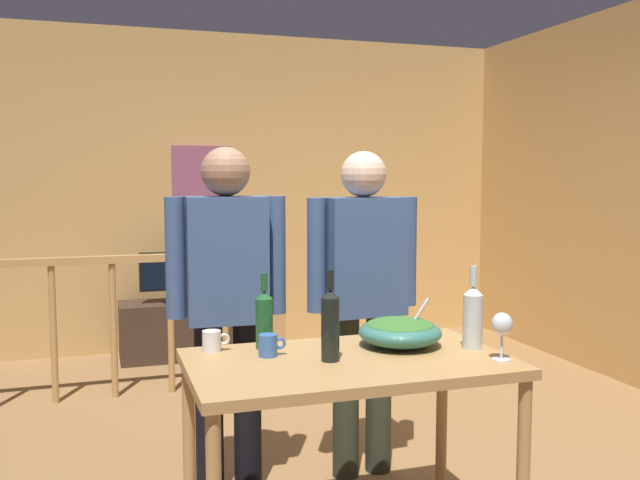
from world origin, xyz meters
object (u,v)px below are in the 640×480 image
Objects in this scene: flat_screen_tv at (175,272)px; salad_bowl at (400,331)px; wine_bottle_green at (264,318)px; wine_bottle_clear at (473,315)px; tv_console at (176,330)px; serving_table at (349,382)px; mug_blue at (269,345)px; person_standing_right at (363,286)px; mug_white at (212,341)px; stair_railing at (170,306)px; wine_glass at (502,326)px; framed_picture at (202,172)px; wine_bottle_dark at (330,324)px; person_standing_left at (227,293)px.

flat_screen_tv is 1.68× the size of salad_bowl.
wine_bottle_clear is (0.80, -0.26, 0.01)m from wine_bottle_green.
serving_table is (0.31, -3.25, 0.47)m from tv_console.
mug_blue is 0.86m from person_standing_right.
mug_white is (-0.17, -2.98, 0.61)m from tv_console.
flat_screen_tv is at bearing -90.00° from tv_console.
stair_railing reaches higher than mug_blue.
flat_screen_tv is at bearing -78.92° from person_standing_right.
tv_console is at bearing 103.80° from wine_glass.
mug_white is (-0.04, -2.08, 0.24)m from stair_railing.
person_standing_right is at bearing 64.67° from serving_table.
mug_blue is (-0.24, -3.41, -0.68)m from framed_picture.
stair_railing reaches higher than salad_bowl.
salad_bowl is (0.58, -3.13, 0.63)m from tv_console.
wine_glass is at bearing -49.43° from salad_bowl.
framed_picture is 0.56× the size of tv_console.
stair_railing is 2.56m from wine_bottle_clear.
mug_blue is at bearing 156.19° from serving_table.
wine_bottle_clear is at bearing -80.90° from framed_picture.
wine_glass is 0.93m from wine_bottle_green.
flat_screen_tv is (0.00, -0.03, 0.48)m from tv_console.
mug_white is at bearing 155.38° from wine_glass.
stair_railing is 1.93× the size of serving_table.
wine_bottle_clear is at bearing 0.20° from wine_bottle_dark.
serving_table is (0.31, -3.22, -0.01)m from flat_screen_tv.
person_standing_right is (-0.19, 0.72, 0.02)m from wine_bottle_clear.
person_standing_left is (-0.30, -2.82, -0.57)m from framed_picture.
wine_bottle_clear is 3.06× the size of mug_white.
flat_screen_tv reaches higher than tv_console.
flat_screen_tv reaches higher than serving_table.
wine_glass is at bearing -87.24° from wine_bottle_clear.
flat_screen_tv is (-0.27, -0.32, -0.81)m from framed_picture.
wine_glass is 0.11× the size of person_standing_right.
serving_table is at bearing -23.81° from mug_blue.
wine_bottle_clear reaches higher than tv_console.
stair_railing is at bearing 111.12° from wine_glass.
wine_bottle_dark reaches higher than wine_bottle_clear.
mug_blue is at bearing -85.87° from stair_railing.
wine_glass is 1.69× the size of mug_blue.
mug_white is at bearing -90.99° from stair_railing.
framed_picture is at bearing 90.63° from serving_table.
serving_table is (0.44, -2.34, 0.11)m from stair_railing.
stair_railing is 4.13× the size of flat_screen_tv.
person_standing_left is at bearing 140.25° from wine_bottle_clear.
mug_white is (-1.02, 0.47, -0.09)m from wine_glass.
framed_picture is at bearing 85.90° from mug_blue.
stair_railing is at bearing -108.63° from framed_picture.
framed_picture reaches higher than wine_bottle_green.
salad_bowl is at bearing 23.32° from serving_table.
serving_table is 11.25× the size of mug_blue.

